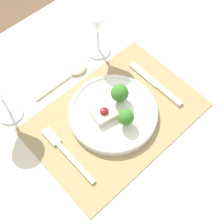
% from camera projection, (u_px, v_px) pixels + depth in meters
% --- Properties ---
extents(ground_plane, '(8.00, 8.00, 0.00)m').
position_uv_depth(ground_plane, '(114.00, 190.00, 1.50)').
color(ground_plane, brown).
extents(dining_table, '(1.19, 0.94, 0.75)m').
position_uv_depth(dining_table, '(115.00, 133.00, 0.94)').
color(dining_table, beige).
rests_on(dining_table, ground_plane).
extents(placemat, '(0.45, 0.31, 0.00)m').
position_uv_depth(placemat, '(116.00, 117.00, 0.84)').
color(placemat, '#9E895B').
rests_on(placemat, dining_table).
extents(dinner_plate, '(0.24, 0.24, 0.07)m').
position_uv_depth(dinner_plate, '(113.00, 112.00, 0.83)').
color(dinner_plate, white).
rests_on(dinner_plate, placemat).
extents(fork, '(0.02, 0.19, 0.01)m').
position_uv_depth(fork, '(65.00, 151.00, 0.79)').
color(fork, beige).
rests_on(fork, placemat).
extents(knife, '(0.02, 0.19, 0.01)m').
position_uv_depth(knife, '(159.00, 86.00, 0.89)').
color(knife, beige).
rests_on(knife, placemat).
extents(spoon, '(0.18, 0.04, 0.02)m').
position_uv_depth(spoon, '(73.00, 72.00, 0.91)').
color(spoon, beige).
rests_on(spoon, dining_table).
extents(wine_glass_near, '(0.09, 0.09, 0.16)m').
position_uv_depth(wine_glass_near, '(97.00, 23.00, 0.86)').
color(wine_glass_near, white).
rests_on(wine_glass_near, dining_table).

